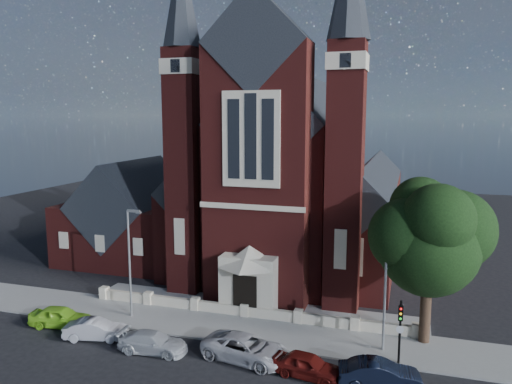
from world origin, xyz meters
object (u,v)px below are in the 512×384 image
(car_lime_van, at_px, (60,317))
(car_white_suv, at_px, (246,348))
(street_lamp_right, at_px, (387,281))
(car_navy, at_px, (380,374))
(car_dark_red, at_px, (308,365))
(parish_hall, at_px, (134,220))
(traffic_signal, at_px, (400,324))
(car_silver_a, at_px, (96,330))
(church, at_px, (296,180))
(street_tree, at_px, (431,241))
(street_lamp_left, at_px, (130,257))
(car_silver_b, at_px, (153,342))

(car_lime_van, bearing_deg, car_white_suv, -102.36)
(street_lamp_right, bearing_deg, car_navy, -90.33)
(car_dark_red, height_order, car_navy, car_navy)
(street_lamp_right, height_order, car_white_suv, street_lamp_right)
(parish_hall, height_order, traffic_signal, parish_hall)
(car_silver_a, bearing_deg, church, -34.80)
(street_lamp_right, bearing_deg, traffic_signal, -59.99)
(street_tree, distance_m, car_white_suv, 13.29)
(street_lamp_left, bearing_deg, car_navy, -13.67)
(street_lamp_left, height_order, traffic_signal, street_lamp_left)
(parish_hall, bearing_deg, car_silver_a, -66.75)
(street_lamp_left, bearing_deg, street_lamp_right, 0.00)
(traffic_signal, distance_m, car_white_suv, 9.28)
(church, distance_m, parish_hall, 17.26)
(car_silver_a, distance_m, car_navy, 18.37)
(traffic_signal, bearing_deg, car_white_suv, -166.67)
(traffic_signal, height_order, car_white_suv, traffic_signal)
(street_lamp_right, height_order, car_navy, street_lamp_right)
(parish_hall, xyz_separation_m, street_tree, (28.60, -12.29, 2.95))
(car_silver_a, relative_size, car_navy, 0.91)
(street_tree, bearing_deg, car_navy, -112.61)
(car_white_suv, bearing_deg, street_lamp_left, 80.25)
(church, relative_size, street_tree, 3.26)
(parish_hall, distance_m, car_white_suv, 25.54)
(street_lamp_left, distance_m, car_silver_a, 5.56)
(car_lime_van, xyz_separation_m, car_silver_b, (8.10, -1.49, -0.08))
(street_lamp_right, distance_m, traffic_signal, 2.71)
(church, relative_size, car_silver_b, 7.84)
(car_silver_a, height_order, car_dark_red, car_dark_red)
(car_lime_van, bearing_deg, street_lamp_left, -62.74)
(traffic_signal, xyz_separation_m, car_silver_a, (-19.30, -2.35, -1.91))
(church, distance_m, car_silver_b, 24.86)
(street_lamp_left, distance_m, car_white_suv, 11.37)
(car_dark_red, bearing_deg, parish_hall, 59.38)
(car_silver_b, bearing_deg, traffic_signal, -82.24)
(car_navy, bearing_deg, street_lamp_right, -10.85)
(car_white_suv, distance_m, car_navy, 7.95)
(street_lamp_left, relative_size, car_silver_a, 1.97)
(street_lamp_right, height_order, car_dark_red, street_lamp_right)
(church, height_order, car_navy, church)
(car_lime_van, bearing_deg, church, -37.89)
(street_tree, height_order, street_lamp_left, street_tree)
(street_tree, relative_size, car_silver_b, 2.40)
(street_lamp_left, height_order, car_white_suv, street_lamp_left)
(church, xyz_separation_m, car_dark_red, (6.10, -23.43, -7.49))
(street_tree, distance_m, street_lamp_left, 20.71)
(street_lamp_right, xyz_separation_m, car_dark_red, (-3.99, -4.49, -3.90))
(car_navy, bearing_deg, car_lime_van, 75.78)
(parish_hall, bearing_deg, car_silver_b, -56.45)
(car_lime_van, height_order, car_dark_red, car_lime_van)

